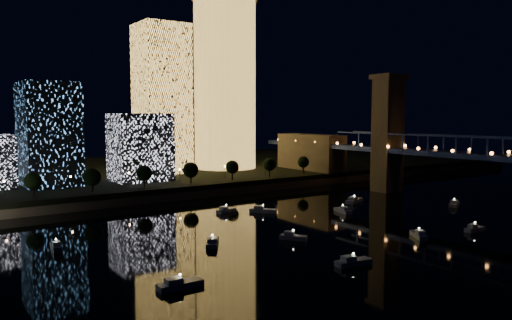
{
  "coord_description": "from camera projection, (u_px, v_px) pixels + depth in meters",
  "views": [
    {
      "loc": [
        -103.41,
        -93.52,
        32.72
      ],
      "look_at": [
        -0.39,
        55.0,
        16.51
      ],
      "focal_mm": 35.0,
      "sensor_mm": 36.0,
      "label": 1
    }
  ],
  "objects": [
    {
      "name": "tower_cylindrical",
      "position": [
        225.0,
        83.0,
        260.25
      ],
      "size": [
        34.0,
        34.0,
        88.6
      ],
      "color": "#FFBD51",
      "rests_on": "far_bank"
    },
    {
      "name": "truss_bridge",
      "position": [
        490.0,
        162.0,
        176.66
      ],
      "size": [
        13.0,
        266.0,
        50.0
      ],
      "color": "#162148",
      "rests_on": "ground"
    },
    {
      "name": "street_lamps",
      "position": [
        129.0,
        176.0,
        194.99
      ],
      "size": [
        132.7,
        0.7,
        5.65
      ],
      "color": "black",
      "rests_on": "far_bank"
    },
    {
      "name": "midrise_blocks",
      "position": [
        28.0,
        146.0,
        192.38
      ],
      "size": [
        114.82,
        30.03,
        40.65
      ],
      "color": "white",
      "rests_on": "far_bank"
    },
    {
      "name": "esplanade_trees",
      "position": [
        127.0,
        174.0,
        188.39
      ],
      "size": [
        166.08,
        6.69,
        8.84
      ],
      "color": "black",
      "rests_on": "far_bank"
    },
    {
      "name": "ground",
      "position": [
        370.0,
        234.0,
        138.17
      ],
      "size": [
        520.0,
        520.0,
        0.0
      ],
      "primitive_type": "plane",
      "color": "black",
      "rests_on": "ground"
    },
    {
      "name": "tower_rectangular",
      "position": [
        162.0,
        99.0,
        239.97
      ],
      "size": [
        22.29,
        22.29,
        70.92
      ],
      "primitive_type": "cube",
      "color": "#FFBD51",
      "rests_on": "far_bank"
    },
    {
      "name": "far_bank",
      "position": [
        146.0,
        172.0,
        268.89
      ],
      "size": [
        420.0,
        160.0,
        5.0
      ],
      "primitive_type": "cube",
      "color": "black",
      "rests_on": "ground"
    },
    {
      "name": "motorboats",
      "position": [
        313.0,
        225.0,
        145.64
      ],
      "size": [
        138.69,
        71.18,
        2.78
      ],
      "color": "silver",
      "rests_on": "ground"
    },
    {
      "name": "seawall",
      "position": [
        219.0,
        191.0,
        205.14
      ],
      "size": [
        420.0,
        6.0,
        3.0
      ],
      "primitive_type": "cube",
      "color": "#6B5E4C",
      "rests_on": "ground"
    }
  ]
}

